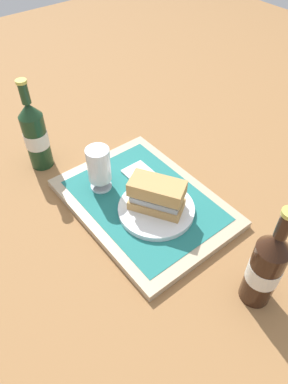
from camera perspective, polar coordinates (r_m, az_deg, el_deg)
name	(u,v)px	position (r m, az deg, el deg)	size (l,w,h in m)	color
ground_plane	(144,205)	(0.93, 0.00, -2.15)	(3.00, 3.00, 0.00)	olive
tray	(144,203)	(0.92, 0.00, -1.74)	(0.44, 0.32, 0.02)	tan
placemat	(144,200)	(0.91, 0.00, -1.29)	(0.38, 0.27, 0.00)	#1E6B66
plate	(156,210)	(0.88, 1.87, -2.83)	(0.19, 0.19, 0.01)	white
sandwich	(155,195)	(0.85, 1.73, -0.52)	(0.14, 0.12, 0.08)	tan
beer_glass	(99,167)	(0.91, -7.21, 3.96)	(0.06, 0.06, 0.12)	silver
napkin_folded	(141,174)	(0.98, -0.56, 2.82)	(0.09, 0.07, 0.01)	white
beer_bottle	(35,135)	(1.03, -16.99, 8.75)	(0.07, 0.07, 0.27)	#19381E
second_bottle	(266,268)	(0.73, 18.89, -11.36)	(0.07, 0.07, 0.27)	black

